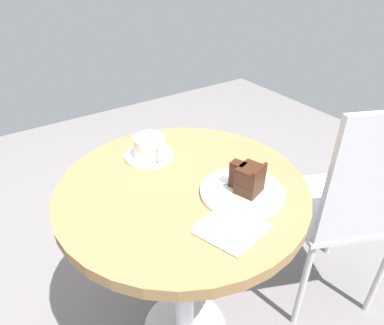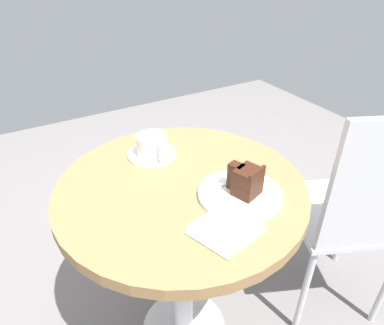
{
  "view_description": "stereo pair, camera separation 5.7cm",
  "coord_description": "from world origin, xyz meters",
  "px_view_note": "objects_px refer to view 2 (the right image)",
  "views": [
    {
      "loc": [
        0.68,
        -0.42,
        1.3
      ],
      "look_at": [
        -0.03,
        0.05,
        0.76
      ],
      "focal_mm": 32.0,
      "sensor_mm": 36.0,
      "label": 1
    },
    {
      "loc": [
        0.71,
        -0.37,
        1.3
      ],
      "look_at": [
        -0.03,
        0.05,
        0.76
      ],
      "focal_mm": 32.0,
      "sensor_mm": 36.0,
      "label": 2
    }
  ],
  "objects_px": {
    "teaspoon": "(159,145)",
    "fork": "(250,184)",
    "cafe_chair": "(359,208)",
    "coffee_cup": "(152,145)",
    "saucer": "(152,154)",
    "napkin": "(225,229)",
    "cake_plate": "(240,194)",
    "cake_slice": "(246,181)"
  },
  "relations": [
    {
      "from": "teaspoon",
      "to": "fork",
      "type": "height_order",
      "value": "fork"
    },
    {
      "from": "fork",
      "to": "cafe_chair",
      "type": "xyz_separation_m",
      "value": [
        0.1,
        0.41,
        -0.19
      ]
    },
    {
      "from": "coffee_cup",
      "to": "fork",
      "type": "bearing_deg",
      "value": 29.58
    },
    {
      "from": "coffee_cup",
      "to": "fork",
      "type": "xyz_separation_m",
      "value": [
        0.29,
        0.17,
        -0.03
      ]
    },
    {
      "from": "saucer",
      "to": "napkin",
      "type": "bearing_deg",
      "value": 1.25
    },
    {
      "from": "cake_plate",
      "to": "cake_slice",
      "type": "relative_size",
      "value": 2.35
    },
    {
      "from": "coffee_cup",
      "to": "cake_plate",
      "type": "height_order",
      "value": "coffee_cup"
    },
    {
      "from": "teaspoon",
      "to": "cake_slice",
      "type": "bearing_deg",
      "value": -51.57
    },
    {
      "from": "teaspoon",
      "to": "fork",
      "type": "relative_size",
      "value": 0.7
    },
    {
      "from": "cake_plate",
      "to": "saucer",
      "type": "bearing_deg",
      "value": -159.24
    },
    {
      "from": "saucer",
      "to": "fork",
      "type": "xyz_separation_m",
      "value": [
        0.3,
        0.17,
        0.01
      ]
    },
    {
      "from": "cake_plate",
      "to": "coffee_cup",
      "type": "bearing_deg",
      "value": -158.74
    },
    {
      "from": "fork",
      "to": "napkin",
      "type": "bearing_deg",
      "value": -121.49
    },
    {
      "from": "napkin",
      "to": "cake_slice",
      "type": "bearing_deg",
      "value": 123.78
    },
    {
      "from": "saucer",
      "to": "cafe_chair",
      "type": "height_order",
      "value": "cafe_chair"
    },
    {
      "from": "napkin",
      "to": "cafe_chair",
      "type": "height_order",
      "value": "cafe_chair"
    },
    {
      "from": "fork",
      "to": "napkin",
      "type": "height_order",
      "value": "fork"
    },
    {
      "from": "teaspoon",
      "to": "saucer",
      "type": "bearing_deg",
      "value": -116.07
    },
    {
      "from": "coffee_cup",
      "to": "teaspoon",
      "type": "bearing_deg",
      "value": 136.26
    },
    {
      "from": "saucer",
      "to": "napkin",
      "type": "relative_size",
      "value": 0.87
    },
    {
      "from": "coffee_cup",
      "to": "cake_plate",
      "type": "bearing_deg",
      "value": 21.26
    },
    {
      "from": "saucer",
      "to": "cafe_chair",
      "type": "distance_m",
      "value": 0.72
    },
    {
      "from": "cake_slice",
      "to": "saucer",
      "type": "bearing_deg",
      "value": -158.23
    },
    {
      "from": "cake_slice",
      "to": "coffee_cup",
      "type": "bearing_deg",
      "value": -157.73
    },
    {
      "from": "cake_slice",
      "to": "napkin",
      "type": "distance_m",
      "value": 0.15
    },
    {
      "from": "cake_plate",
      "to": "napkin",
      "type": "xyz_separation_m",
      "value": [
        0.09,
        -0.11,
        -0.0
      ]
    },
    {
      "from": "teaspoon",
      "to": "cafe_chair",
      "type": "relative_size",
      "value": 0.1
    },
    {
      "from": "teaspoon",
      "to": "fork",
      "type": "distance_m",
      "value": 0.36
    },
    {
      "from": "cake_slice",
      "to": "napkin",
      "type": "height_order",
      "value": "cake_slice"
    },
    {
      "from": "cake_plate",
      "to": "teaspoon",
      "type": "bearing_deg",
      "value": -167.11
    },
    {
      "from": "fork",
      "to": "cafe_chair",
      "type": "distance_m",
      "value": 0.46
    },
    {
      "from": "teaspoon",
      "to": "cake_slice",
      "type": "height_order",
      "value": "cake_slice"
    },
    {
      "from": "saucer",
      "to": "coffee_cup",
      "type": "xyz_separation_m",
      "value": [
        0.01,
        0.0,
        0.04
      ]
    },
    {
      "from": "saucer",
      "to": "teaspoon",
      "type": "xyz_separation_m",
      "value": [
        -0.03,
        0.04,
        0.01
      ]
    },
    {
      "from": "saucer",
      "to": "cake_plate",
      "type": "relative_size",
      "value": 0.68
    },
    {
      "from": "coffee_cup",
      "to": "cake_slice",
      "type": "height_order",
      "value": "cake_slice"
    },
    {
      "from": "cafe_chair",
      "to": "cake_slice",
      "type": "bearing_deg",
      "value": 13.81
    },
    {
      "from": "coffee_cup",
      "to": "cafe_chair",
      "type": "distance_m",
      "value": 0.73
    },
    {
      "from": "saucer",
      "to": "napkin",
      "type": "distance_m",
      "value": 0.41
    },
    {
      "from": "cafe_chair",
      "to": "teaspoon",
      "type": "bearing_deg",
      "value": -15.5
    },
    {
      "from": "saucer",
      "to": "coffee_cup",
      "type": "height_order",
      "value": "coffee_cup"
    },
    {
      "from": "teaspoon",
      "to": "fork",
      "type": "bearing_deg",
      "value": -44.96
    }
  ]
}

